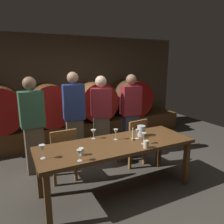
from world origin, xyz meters
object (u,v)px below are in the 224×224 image
object	(u,v)px
wine_barrel_center_right	(94,101)
cup_right	(146,144)
chair_left	(63,152)
wine_glass_center_left	(93,132)
guest_far_left	(33,125)
wine_glass_far_left	(42,148)
cup_left	(81,152)
candle_center	(133,136)
wine_barrel_far_left	(0,109)
guest_center_left	(74,117)
wine_glass_far_right	(137,132)
dining_table	(117,148)
wine_barrel_center_left	(49,104)
guest_far_right	(131,114)
wine_glass_right	(144,136)
wine_glass_left	(79,153)
chair_right	(134,140)
pitcher	(141,131)
wine_glass_center_right	(116,132)
wine_barrel_far_right	(130,98)
guest_center_right	(101,116)

from	to	relation	value
wine_barrel_center_right	cup_right	xyz separation A→B (m)	(-0.35, -2.77, -0.12)
chair_left	wine_glass_center_left	bearing A→B (deg)	140.97
guest_far_left	wine_glass_far_left	distance (m)	1.18
guest_far_left	cup_left	xyz separation A→B (m)	(0.42, -1.29, -0.05)
candle_center	cup_right	distance (m)	0.33
wine_barrel_far_left	wine_barrel_center_right	world-z (taller)	same
wine_barrel_far_left	wine_barrel_center_right	distance (m)	2.13
chair_left	cup_right	xyz separation A→B (m)	(0.91, -0.96, 0.32)
guest_center_left	wine_glass_far_right	xyz separation A→B (m)	(0.62, -1.18, -0.02)
dining_table	guest_far_left	distance (m)	1.51
candle_center	wine_glass_far_right	xyz separation A→B (m)	(0.10, 0.03, 0.04)
wine_barrel_center_left	guest_far_right	xyz separation A→B (m)	(1.37, -1.34, -0.08)
guest_far_left	wine_glass_right	xyz separation A→B (m)	(1.32, -1.32, 0.02)
chair_left	wine_glass_right	world-z (taller)	wine_glass_right
wine_barrel_center_left	wine_glass_left	world-z (taller)	wine_barrel_center_left
chair_right	pitcher	size ratio (longest dim) A/B	5.35
dining_table	wine_glass_right	bearing A→B (deg)	-31.06
dining_table	wine_glass_center_right	world-z (taller)	wine_glass_center_right
dining_table	wine_glass_center_left	world-z (taller)	wine_glass_center_left
wine_glass_left	wine_glass_center_right	bearing A→B (deg)	31.91
wine_barrel_far_left	dining_table	world-z (taller)	wine_barrel_far_left
wine_barrel_far_right	guest_center_right	bearing A→B (deg)	-138.39
wine_glass_far_left	wine_glass_right	xyz separation A→B (m)	(1.35, -0.15, -0.01)
pitcher	wine_glass_center_right	xyz separation A→B (m)	(-0.43, 0.03, 0.04)
guest_center_left	wine_glass_right	bearing A→B (deg)	118.71
wine_barrel_center_right	chair_right	distance (m)	1.89
cup_left	wine_glass_center_right	bearing A→B (deg)	25.01
dining_table	wine_glass_right	world-z (taller)	wine_glass_right
wine_barrel_center_left	chair_left	world-z (taller)	wine_barrel_center_left
wine_glass_far_right	guest_center_left	bearing A→B (deg)	117.63
wine_barrel_center_right	guest_far_right	size ratio (longest dim) A/B	0.58
wine_glass_center_left	cup_right	world-z (taller)	wine_glass_center_left
chair_left	pitcher	distance (m)	1.29
chair_left	wine_glass_far_right	distance (m)	1.22
wine_barrel_far_left	wine_barrel_far_right	xyz separation A→B (m)	(3.18, 0.00, 0.00)
wine_barrel_far_left	guest_far_left	world-z (taller)	guest_far_left
wine_barrel_far_left	chair_left	world-z (taller)	wine_barrel_far_left
chair_left	wine_barrel_far_right	bearing A→B (deg)	-143.83
chair_right	guest_far_left	xyz separation A→B (m)	(-1.67, 0.54, 0.36)
chair_left	wine_glass_center_right	size ratio (longest dim) A/B	5.37
wine_glass_left	wine_glass_far_right	size ratio (longest dim) A/B	0.96
wine_glass_far_left	cup_right	size ratio (longest dim) A/B	1.67
chair_right	guest_center_right	world-z (taller)	guest_center_right
wine_barrel_far_right	dining_table	xyz separation A→B (m)	(-1.68, -2.43, -0.25)
dining_table	guest_far_left	xyz separation A→B (m)	(-0.99, 1.13, 0.17)
pitcher	wine_glass_far_right	xyz separation A→B (m)	(-0.12, -0.08, 0.02)
wine_barrel_far_left	wine_glass_left	size ratio (longest dim) A/B	6.79
chair_left	pitcher	bearing A→B (deg)	153.24
dining_table	candle_center	xyz separation A→B (m)	(0.27, -0.00, 0.14)
wine_barrel_far_right	wine_barrel_far_left	bearing A→B (deg)	180.00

